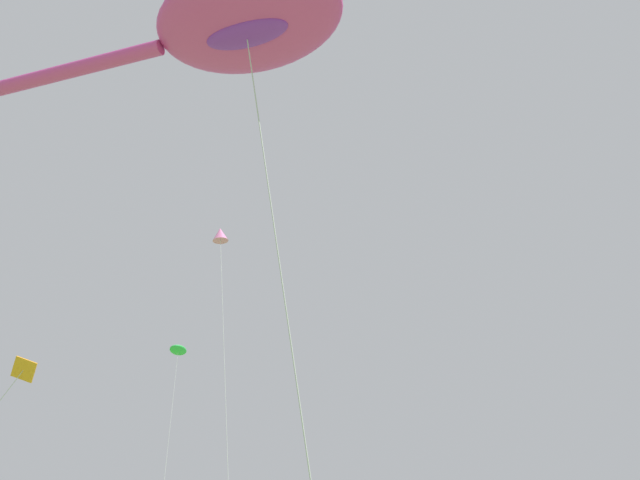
# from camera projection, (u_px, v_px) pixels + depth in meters

# --- Properties ---
(big_show_kite) EXTENTS (6.84, 9.23, 12.47)m
(big_show_kite) POSITION_uv_depth(u_px,v_px,m) (236.00, 25.00, 12.52)
(big_show_kite) COLOR #CC3899
(big_show_kite) RESTS_ON ground
(small_kite_triangle_green) EXTENTS (1.78, 3.59, 12.90)m
(small_kite_triangle_green) POSITION_uv_depth(u_px,v_px,m) (178.00, 351.00, 31.15)
(small_kite_triangle_green) COLOR green
(small_kite_triangle_green) RESTS_ON ground
(small_kite_box_yellow) EXTENTS (2.65, 4.57, 7.26)m
(small_kite_box_yellow) POSITION_uv_depth(u_px,v_px,m) (13.00, 383.00, 16.68)
(small_kite_box_yellow) COLOR orange
(small_kite_box_yellow) RESTS_ON ground
(small_kite_delta_white) EXTENTS (0.87, 4.11, 15.36)m
(small_kite_delta_white) POSITION_uv_depth(u_px,v_px,m) (220.00, 236.00, 25.48)
(small_kite_delta_white) COLOR pink
(small_kite_delta_white) RESTS_ON ground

